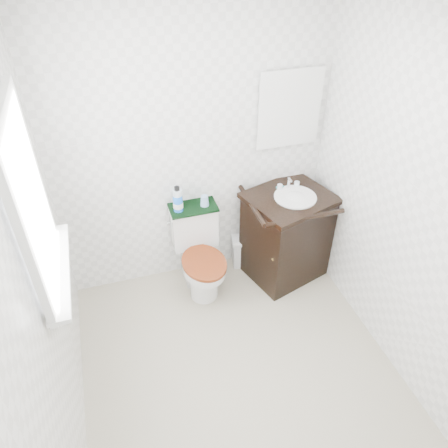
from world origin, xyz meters
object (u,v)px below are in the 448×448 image
mouthwash_bottle (178,200)px  cup (205,201)px  toilet (199,255)px  trash_bin (243,251)px  vanity (286,234)px

mouthwash_bottle → cup: (0.22, 0.01, -0.06)m
mouthwash_bottle → toilet: bearing=-39.8°
trash_bin → mouthwash_bottle: 0.91m
vanity → mouthwash_bottle: mouthwash_bottle is taller
vanity → cup: bearing=165.3°
vanity → trash_bin: vanity is taller
vanity → cup: size_ratio=10.26×
trash_bin → mouthwash_bottle: size_ratio=1.35×
vanity → mouthwash_bottle: bearing=169.2°
toilet → cup: (0.10, 0.11, 0.47)m
vanity → cup: vanity is taller
vanity → trash_bin: size_ratio=3.08×
trash_bin → cup: bearing=-177.0°
mouthwash_bottle → vanity: bearing=-10.8°
toilet → vanity: (0.77, -0.07, 0.11)m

